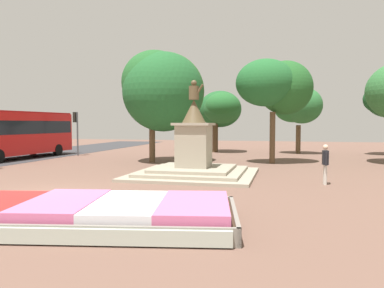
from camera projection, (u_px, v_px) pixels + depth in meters
ground_plane at (43, 196)px, 13.18m from camera, size 85.91×85.91×0.00m
flower_planter at (96, 213)px, 9.40m from camera, size 7.60×4.68×0.61m
statue_monument at (194, 158)px, 18.13m from camera, size 5.84×5.84×4.62m
traffic_light_far_corner at (76, 125)px, 29.26m from camera, size 0.42×0.31×3.42m
city_bus at (14, 132)px, 26.65m from camera, size 3.04×10.18×3.39m
pedestrian_near_planter at (325, 162)px, 15.49m from camera, size 0.24×0.57×1.67m
park_tree_far_left at (276, 86)px, 23.66m from camera, size 4.80×4.35×6.56m
park_tree_far_right at (162, 90)px, 24.46m from camera, size 5.34×5.48×7.29m
park_tree_mid_canopy at (221, 109)px, 32.83m from camera, size 3.92×4.38×5.45m
park_tree_distant at (299, 106)px, 31.15m from camera, size 3.92×3.52×5.54m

